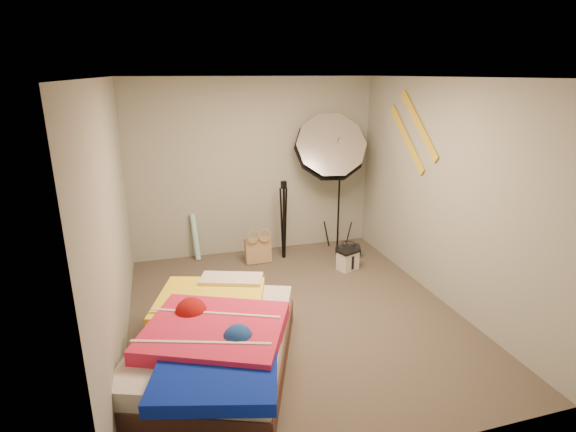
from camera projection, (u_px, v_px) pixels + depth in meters
name	position (u px, v px, depth m)	size (l,w,h in m)	color
floor	(295.00, 315.00, 4.94)	(4.00, 4.00, 0.00)	brown
ceiling	(296.00, 77.00, 4.18)	(4.00, 4.00, 0.00)	silver
wall_back	(254.00, 168.00, 6.39)	(3.50, 3.50, 0.00)	gray
wall_front	(392.00, 295.00, 2.73)	(3.50, 3.50, 0.00)	gray
wall_left	(112.00, 221.00, 4.09)	(4.00, 4.00, 0.00)	gray
wall_right	(444.00, 194.00, 5.03)	(4.00, 4.00, 0.00)	gray
tote_bag	(258.00, 250.00, 6.26)	(0.36, 0.11, 0.36)	tan
wrapping_roll	(195.00, 237.00, 6.34)	(0.08, 0.08, 0.66)	#5DC1DC
camera_case	(348.00, 261.00, 6.04)	(0.26, 0.18, 0.26)	silver
duffel_bag	(348.00, 251.00, 6.46)	(0.19, 0.19, 0.32)	black
wall_stripe_upper	(419.00, 125.00, 5.36)	(0.02, 1.10, 0.10)	gold
wall_stripe_lower	(407.00, 139.00, 5.64)	(0.02, 1.10, 0.10)	gold
bed	(215.00, 342.00, 3.97)	(1.83, 2.23, 0.53)	#482B22
photo_umbrella	(330.00, 149.00, 6.27)	(1.33, 1.05, 2.13)	black
camera_tripod	(284.00, 215.00, 6.28)	(0.08, 0.08, 1.13)	black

